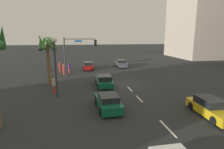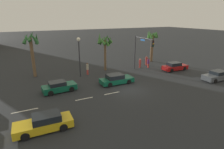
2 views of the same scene
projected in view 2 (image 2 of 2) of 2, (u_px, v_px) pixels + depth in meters
ground_plane at (129, 90)px, 23.14m from camera, size 220.00×220.00×0.00m
lane_stripe_1 at (25, 111)px, 18.02m from camera, size 2.44×0.14×0.01m
lane_stripe_2 at (84, 99)px, 20.62m from camera, size 2.05×0.14×0.01m
lane_stripe_3 at (112, 93)px, 22.12m from camera, size 2.00×0.14×0.01m
car_0 at (217, 76)px, 26.55m from camera, size 4.37×1.97×1.37m
car_1 at (59, 87)px, 22.47m from camera, size 4.13×2.02×1.32m
car_2 at (116, 79)px, 25.15m from camera, size 4.63×2.05×1.34m
car_4 at (44, 123)px, 14.83m from camera, size 4.59×1.93×1.37m
car_5 at (175, 67)px, 31.47m from camera, size 4.51×2.02×1.37m
traffic_signal at (141, 48)px, 29.71m from camera, size 0.32×4.96×5.86m
streetlamp at (79, 49)px, 27.08m from camera, size 0.56×0.56×5.96m
pedestrian_0 at (148, 63)px, 32.89m from camera, size 0.46×0.46×1.79m
pedestrian_1 at (87, 68)px, 29.02m from camera, size 0.52×0.52×1.91m
pedestrian_2 at (140, 63)px, 33.02m from camera, size 0.51×0.51×1.66m
pedestrian_3 at (146, 60)px, 34.53m from camera, size 0.45×0.45×1.78m
palm_tree_0 at (105, 42)px, 30.17m from camera, size 2.56×2.52×6.38m
palm_tree_1 at (32, 45)px, 26.92m from camera, size 2.42×2.60×6.84m
palm_tree_2 at (152, 39)px, 36.52m from camera, size 2.62×2.50×6.34m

